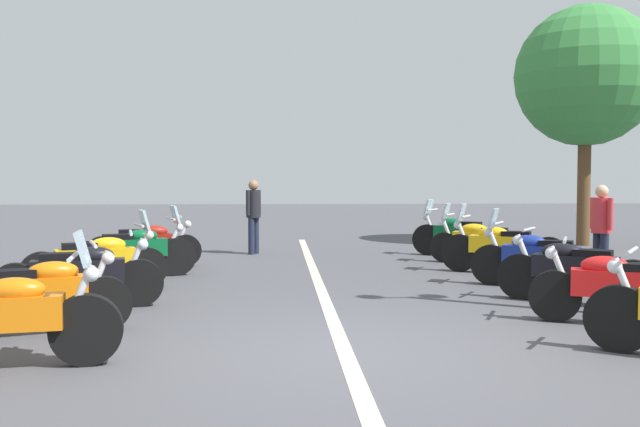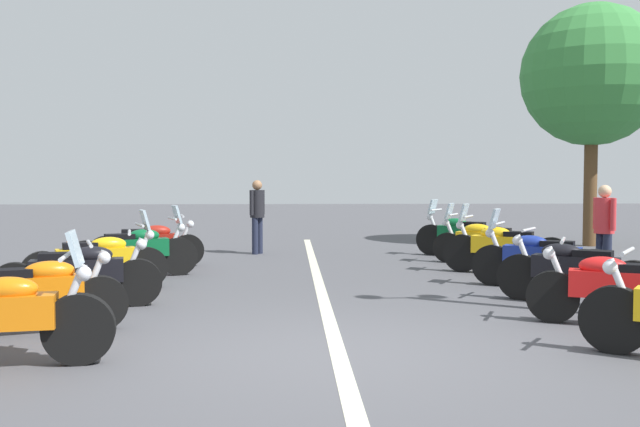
{
  "view_description": "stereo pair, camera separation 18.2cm",
  "coord_description": "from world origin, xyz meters",
  "views": [
    {
      "loc": [
        -6.53,
        0.64,
        1.67
      ],
      "look_at": [
        4.08,
        0.0,
        1.14
      ],
      "focal_mm": 38.95,
      "sensor_mm": 36.0,
      "label": 1
    },
    {
      "loc": [
        -6.53,
        0.45,
        1.67
      ],
      "look_at": [
        4.08,
        0.0,
        1.14
      ],
      "focal_mm": 38.95,
      "sensor_mm": 36.0,
      "label": 2
    }
  ],
  "objects": [
    {
      "name": "roadside_tree_0",
      "position": [
        10.44,
        -7.02,
        4.22
      ],
      "size": [
        3.49,
        3.49,
        5.98
      ],
      "color": "brown",
      "rests_on": "ground_plane"
    },
    {
      "name": "motorcycle_left_row_5",
      "position": [
        6.66,
        3.15,
        0.45
      ],
      "size": [
        0.75,
        2.11,
        0.98
      ],
      "rotation": [
        0.0,
        0.0,
        -1.35
      ],
      "color": "black",
      "rests_on": "ground_plane"
    },
    {
      "name": "traffic_cone_0",
      "position": [
        5.49,
        4.29,
        0.29
      ],
      "size": [
        0.36,
        0.36,
        0.61
      ],
      "color": "orange",
      "rests_on": "ground_plane"
    },
    {
      "name": "bystander_3",
      "position": [
        8.92,
        1.19,
        0.96
      ],
      "size": [
        0.47,
        0.32,
        1.64
      ],
      "rotation": [
        0.0,
        0.0,
        1.03
      ],
      "color": "#1E2338",
      "rests_on": "ground_plane"
    },
    {
      "name": "lane_centre_stripe",
      "position": [
        3.87,
        0.0,
        0.0
      ],
      "size": [
        17.27,
        0.16,
        0.01
      ],
      "primitive_type": "cube",
      "color": "beige",
      "rests_on": "ground_plane"
    },
    {
      "name": "motorcycle_left_row_4",
      "position": [
        5.28,
        3.08,
        0.47
      ],
      "size": [
        1.0,
        2.09,
        1.22
      ],
      "rotation": [
        0.0,
        0.0,
        -1.2
      ],
      "color": "black",
      "rests_on": "ground_plane"
    },
    {
      "name": "motorcycle_right_row_6",
      "position": [
        8.14,
        -3.22,
        0.48
      ],
      "size": [
        1.23,
        1.86,
        1.23
      ],
      "rotation": [
        0.0,
        0.0,
        1.02
      ],
      "color": "black",
      "rests_on": "ground_plane"
    },
    {
      "name": "motorcycle_right_row_3",
      "position": [
        3.82,
        -3.34,
        0.47
      ],
      "size": [
        1.18,
        1.92,
        1.21
      ],
      "rotation": [
        0.0,
        0.0,
        1.06
      ],
      "color": "black",
      "rests_on": "ground_plane"
    },
    {
      "name": "motorcycle_left_row_2",
      "position": [
        2.46,
        3.17,
        0.45
      ],
      "size": [
        0.76,
        2.1,
        0.99
      ],
      "rotation": [
        0.0,
        0.0,
        -1.34
      ],
      "color": "black",
      "rests_on": "ground_plane"
    },
    {
      "name": "motorcycle_left_row_3",
      "position": [
        3.86,
        3.31,
        0.46
      ],
      "size": [
        1.0,
        2.01,
        1.2
      ],
      "rotation": [
        0.0,
        0.0,
        -1.19
      ],
      "color": "black",
      "rests_on": "ground_plane"
    },
    {
      "name": "motorcycle_right_row_4",
      "position": [
        5.42,
        -3.28,
        0.48
      ],
      "size": [
        1.18,
        2.01,
        1.23
      ],
      "rotation": [
        0.0,
        0.0,
        1.08
      ],
      "color": "black",
      "rests_on": "ground_plane"
    },
    {
      "name": "motorcycle_right_row_5",
      "position": [
        6.84,
        -3.35,
        0.46
      ],
      "size": [
        1.15,
        1.95,
        1.19
      ],
      "rotation": [
        0.0,
        0.0,
        1.09
      ],
      "color": "black",
      "rests_on": "ground_plane"
    },
    {
      "name": "motorcycle_right_row_1",
      "position": [
        1.07,
        -3.23,
        0.45
      ],
      "size": [
        1.03,
        1.91,
        0.98
      ],
      "rotation": [
        0.0,
        0.0,
        1.15
      ],
      "color": "black",
      "rests_on": "ground_plane"
    },
    {
      "name": "motorcycle_left_row_1",
      "position": [
        0.93,
        3.19,
        0.45
      ],
      "size": [
        0.89,
        1.93,
        0.98
      ],
      "rotation": [
        0.0,
        0.0,
        -1.24
      ],
      "color": "black",
      "rests_on": "ground_plane"
    },
    {
      "name": "ground_plane",
      "position": [
        0.0,
        0.0,
        0.0
      ],
      "size": [
        80.0,
        80.0,
        0.0
      ],
      "primitive_type": "plane",
      "color": "#4C4C51"
    },
    {
      "name": "bystander_2",
      "position": [
        4.61,
        -4.69,
        0.91
      ],
      "size": [
        0.52,
        0.32,
        1.57
      ],
      "rotation": [
        0.0,
        0.0,
        1.78
      ],
      "color": "#1E2338",
      "rests_on": "ground_plane"
    },
    {
      "name": "motorcycle_right_row_2",
      "position": [
        2.48,
        -3.3,
        0.45
      ],
      "size": [
        1.27,
        1.8,
        1.0
      ],
      "rotation": [
        0.0,
        0.0,
        0.98
      ],
      "color": "black",
      "rests_on": "ground_plane"
    }
  ]
}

